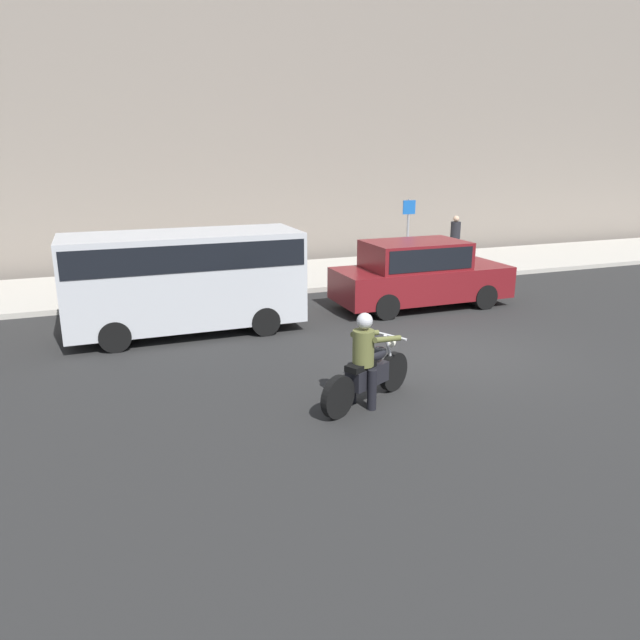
{
  "coord_description": "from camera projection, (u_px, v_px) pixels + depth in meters",
  "views": [
    {
      "loc": [
        -6.56,
        -9.72,
        3.91
      ],
      "look_at": [
        -2.93,
        -0.16,
        0.99
      ],
      "focal_mm": 33.23,
      "sensor_mm": 36.0,
      "label": 1
    }
  ],
  "objects": [
    {
      "name": "ground_plane",
      "position": [
        451.0,
        351.0,
        12.05
      ],
      "size": [
        80.0,
        80.0,
        0.0
      ],
      "primitive_type": "plane",
      "color": "black"
    },
    {
      "name": "motorcycle_with_rider_olive",
      "position": [
        367.0,
        367.0,
        9.37
      ],
      "size": [
        1.93,
        1.11,
        1.53
      ],
      "color": "black",
      "rests_on": "ground_plane"
    },
    {
      "name": "parked_van_silver",
      "position": [
        184.0,
        275.0,
        12.96
      ],
      "size": [
        5.06,
        1.96,
        2.22
      ],
      "color": "#B2B5BA",
      "rests_on": "ground_plane"
    },
    {
      "name": "sidewalk_slab",
      "position": [
        315.0,
        274.0,
        19.23
      ],
      "size": [
        40.0,
        4.4,
        0.14
      ],
      "primitive_type": "cube",
      "color": "#A8A399",
      "rests_on": "ground_plane"
    },
    {
      "name": "building_facade",
      "position": [
        281.0,
        85.0,
        20.61
      ],
      "size": [
        40.0,
        1.4,
        12.3
      ],
      "primitive_type": "cube",
      "color": "slate",
      "rests_on": "ground_plane"
    },
    {
      "name": "pedestrian_bystander",
      "position": [
        455.0,
        236.0,
        20.53
      ],
      "size": [
        0.34,
        0.34,
        1.64
      ],
      "color": "black",
      "rests_on": "sidewalk_slab"
    },
    {
      "name": "parked_sedan_maroon",
      "position": [
        419.0,
        273.0,
        15.22
      ],
      "size": [
        4.55,
        1.82,
        1.72
      ],
      "color": "maroon",
      "rests_on": "ground_plane"
    },
    {
      "name": "street_sign_post",
      "position": [
        408.0,
        227.0,
        19.13
      ],
      "size": [
        0.44,
        0.08,
        2.3
      ],
      "color": "gray",
      "rests_on": "sidewalk_slab"
    }
  ]
}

